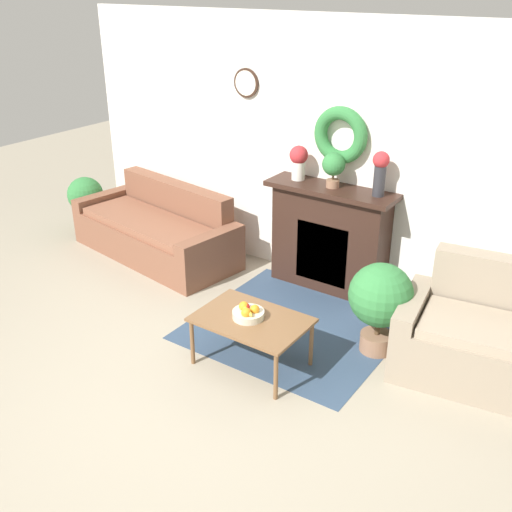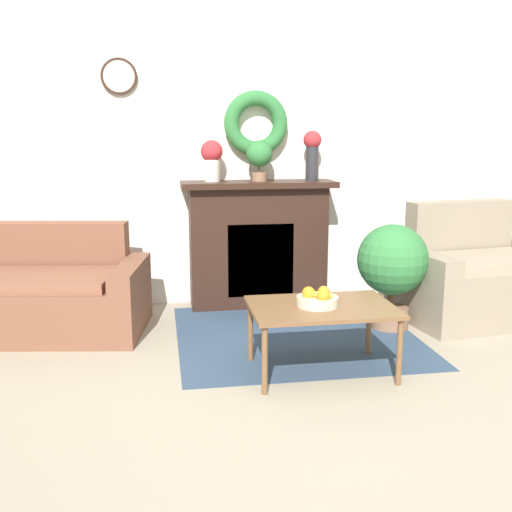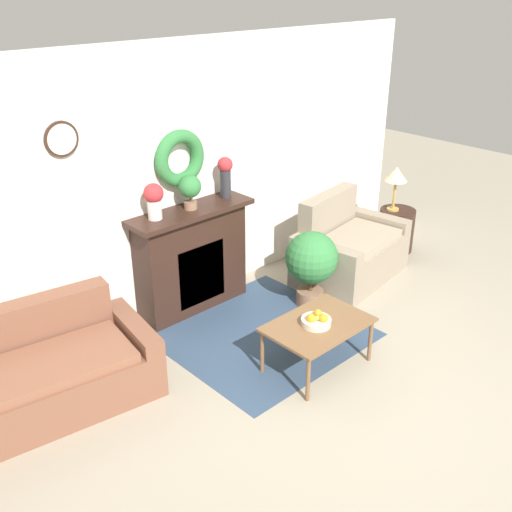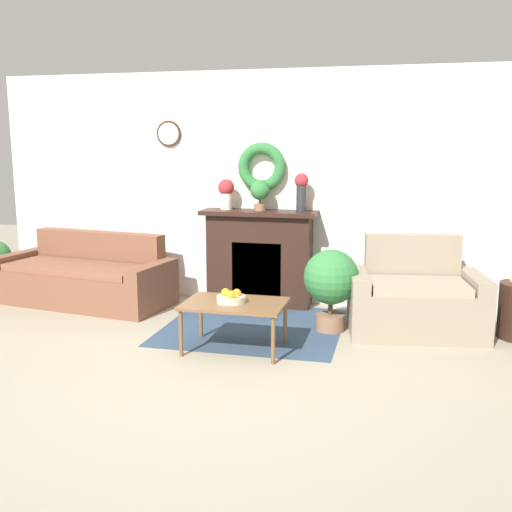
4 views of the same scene
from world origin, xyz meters
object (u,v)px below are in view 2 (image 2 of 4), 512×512
at_px(coffee_table, 322,312).
at_px(potted_plant_on_mantel, 259,156).
at_px(fireplace, 258,243).
at_px(potted_plant_floor_by_loveseat, 392,264).
at_px(vase_on_mantel_left, 212,158).
at_px(couch_left, 8,295).
at_px(loveseat_right, 478,279).
at_px(fruit_bowl, 317,299).
at_px(vase_on_mantel_right, 312,151).

relative_size(coffee_table, potted_plant_on_mantel, 2.62).
height_order(fireplace, potted_plant_floor_by_loveseat, fireplace).
bearing_deg(vase_on_mantel_left, couch_left, -165.92).
relative_size(loveseat_right, fruit_bowl, 5.32).
bearing_deg(vase_on_mantel_right, fireplace, -179.35).
height_order(vase_on_mantel_left, vase_on_mantel_right, vase_on_mantel_right).
bearing_deg(vase_on_mantel_right, potted_plant_on_mantel, -177.59).
relative_size(couch_left, vase_on_mantel_right, 5.13).
bearing_deg(fruit_bowl, couch_left, 150.68).
bearing_deg(fruit_bowl, vase_on_mantel_right, 77.20).
height_order(fruit_bowl, vase_on_mantel_right, vase_on_mantel_right).
height_order(vase_on_mantel_left, potted_plant_floor_by_loveseat, vase_on_mantel_left).
xyz_separation_m(couch_left, potted_plant_floor_by_loveseat, (2.97, -0.41, 0.23)).
relative_size(fireplace, vase_on_mantel_right, 3.11).
distance_m(vase_on_mantel_left, potted_plant_floor_by_loveseat, 1.76).
height_order(loveseat_right, fruit_bowl, loveseat_right).
distance_m(couch_left, vase_on_mantel_right, 2.77).
bearing_deg(vase_on_mantel_right, potted_plant_floor_by_loveseat, -61.51).
bearing_deg(fireplace, couch_left, -168.74).
bearing_deg(fireplace, potted_plant_on_mantel, -59.67).
bearing_deg(vase_on_mantel_right, couch_left, -170.74).
xyz_separation_m(fireplace, vase_on_mantel_right, (0.48, 0.01, 0.80)).
xyz_separation_m(fruit_bowl, vase_on_mantel_left, (-0.51, 1.62, 0.82)).
bearing_deg(fireplace, loveseat_right, -20.48).
bearing_deg(potted_plant_on_mantel, coffee_table, -85.06).
bearing_deg(potted_plant_on_mantel, potted_plant_floor_by_loveseat, -41.13).
bearing_deg(potted_plant_on_mantel, vase_on_mantel_left, 177.19).
xyz_separation_m(vase_on_mantel_left, potted_plant_on_mantel, (0.41, -0.02, 0.01)).
relative_size(vase_on_mantel_right, potted_plant_floor_by_loveseat, 0.52).
relative_size(coffee_table, fruit_bowl, 3.46).
distance_m(vase_on_mantel_left, potted_plant_on_mantel, 0.41).
distance_m(fireplace, fruit_bowl, 1.62).
height_order(coffee_table, fruit_bowl, fruit_bowl).
height_order(potted_plant_on_mantel, potted_plant_floor_by_loveseat, potted_plant_on_mantel).
xyz_separation_m(loveseat_right, vase_on_mantel_left, (-2.16, 0.66, 0.99)).
bearing_deg(vase_on_mantel_left, coffee_table, -71.36).
height_order(vase_on_mantel_right, potted_plant_floor_by_loveseat, vase_on_mantel_right).
xyz_separation_m(fruit_bowl, potted_plant_on_mantel, (-0.11, 1.60, 0.83)).
height_order(loveseat_right, vase_on_mantel_right, vase_on_mantel_right).
xyz_separation_m(loveseat_right, coffee_table, (-1.61, -0.95, 0.08)).
xyz_separation_m(vase_on_mantel_left, potted_plant_floor_by_loveseat, (1.33, -0.83, -0.80)).
bearing_deg(potted_plant_on_mantel, loveseat_right, -20.16).
xyz_separation_m(coffee_table, vase_on_mantel_left, (-0.55, 1.62, 0.91)).
distance_m(couch_left, vase_on_mantel_left, 1.98).
height_order(loveseat_right, coffee_table, loveseat_right).
bearing_deg(loveseat_right, potted_plant_floor_by_loveseat, -177.07).
xyz_separation_m(coffee_table, vase_on_mantel_right, (0.34, 1.62, 0.96)).
bearing_deg(fruit_bowl, vase_on_mantel_left, 107.58).
height_order(fruit_bowl, potted_plant_on_mantel, potted_plant_on_mantel).
bearing_deg(fireplace, fruit_bowl, -85.93).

